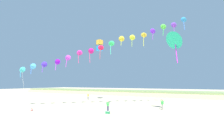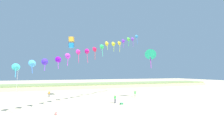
{
  "view_description": "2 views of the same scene",
  "coord_description": "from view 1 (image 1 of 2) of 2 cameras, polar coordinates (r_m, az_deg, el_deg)",
  "views": [
    {
      "loc": [
        13.93,
        -11.4,
        4.3
      ],
      "look_at": [
        1.96,
        11.21,
        6.64
      ],
      "focal_mm": 24.0,
      "sensor_mm": 36.0,
      "label": 1
    },
    {
      "loc": [
        -7.89,
        -19.26,
        6.08
      ],
      "look_at": [
        2.35,
        11.32,
        6.73
      ],
      "focal_mm": 24.0,
      "sensor_mm": 36.0,
      "label": 2
    }
  ],
  "objects": [
    {
      "name": "kite_banner_string",
      "position": [
        29.05,
        -2.41,
        9.6
      ],
      "size": [
        28.64,
        16.26,
        17.55
      ],
      "color": "#3CC2C8"
    },
    {
      "name": "person_near_right",
      "position": [
        41.58,
        -9.11,
        -9.82
      ],
      "size": [
        0.56,
        0.22,
        1.59
      ],
      "color": "#474C56",
      "rests_on": "ground"
    },
    {
      "name": "large_kite_low_lead",
      "position": [
        37.51,
        -4.74,
        9.32
      ],
      "size": [
        1.45,
        1.45,
        2.64
      ],
      "color": "#1A80D4"
    },
    {
      "name": "large_kite_mid_trail",
      "position": [
        23.97,
        23.11,
        10.72
      ],
      "size": [
        3.36,
        3.24,
        4.85
      ],
      "color": "#22CE9B"
    },
    {
      "name": "beach_ball",
      "position": [
        27.69,
        -28.28,
        -13.17
      ],
      "size": [
        0.36,
        0.36,
        0.36
      ],
      "color": "red",
      "rests_on": "ground"
    },
    {
      "name": "person_mid_center",
      "position": [
        26.56,
        18.62,
        -12.08
      ],
      "size": [
        0.6,
        0.28,
        1.74
      ],
      "color": "gray",
      "rests_on": "ground"
    },
    {
      "name": "person_near_left",
      "position": [
        23.9,
        -1.59,
        -13.21
      ],
      "size": [
        0.58,
        0.29,
        1.69
      ],
      "color": "#282D4C",
      "rests_on": "ground"
    },
    {
      "name": "ground_plane",
      "position": [
        18.51,
        -23.37,
        -18.24
      ],
      "size": [
        240.0,
        240.0,
        0.0
      ],
      "primitive_type": "plane",
      "color": "beige"
    },
    {
      "name": "beach_cooler",
      "position": [
        22.35,
        -1.66,
        -15.76
      ],
      "size": [
        0.58,
        0.41,
        0.46
      ],
      "color": "#23844C",
      "rests_on": "ground"
    },
    {
      "name": "dune_ridge",
      "position": [
        56.64,
        13.77,
        -8.54
      ],
      "size": [
        120.0,
        13.42,
        1.76
      ],
      "color": "#BFAE8B",
      "rests_on": "ground"
    }
  ]
}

